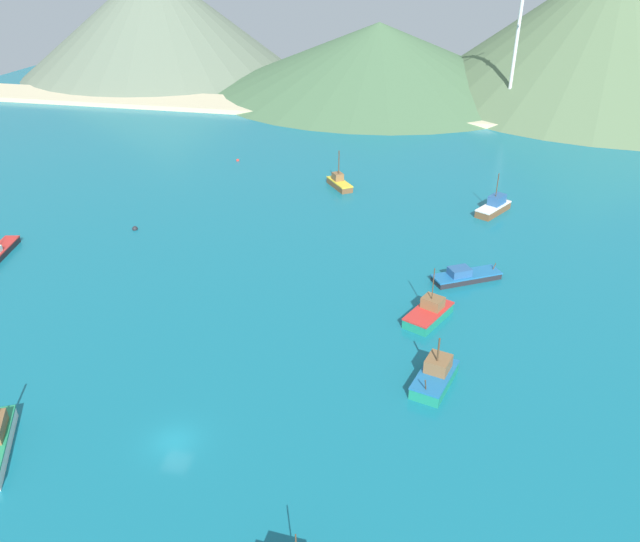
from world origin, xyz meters
TOP-DOWN VIEW (x-y plane):
  - ground at (0.00, 30.00)m, footprint 260.00×280.00m
  - fishing_boat_0 at (22.70, 13.48)m, footprint 4.85×7.40m
  - fishing_boat_1 at (2.38, 67.85)m, footprint 5.86×6.89m
  - fishing_boat_2 at (29.89, 61.56)m, footprint 6.12×8.01m
  - fishing_boat_5 at (25.46, 36.64)m, footprint 9.51×7.21m
  - fishing_boat_6 at (21.34, 25.79)m, footprint 5.94×7.84m
  - buoy_0 at (-25.56, 42.31)m, footprint 0.87×0.87m
  - buoy_1 at (-21.05, 78.60)m, footprint 0.65×0.65m
  - beach_strip at (0.00, 123.65)m, footprint 247.00×17.12m
  - hill_west at (-78.32, 165.81)m, footprint 91.40×91.40m
  - hill_central at (-2.23, 153.21)m, footprint 99.95×99.95m
  - hill_east at (62.70, 157.29)m, footprint 107.50×107.50m
  - radio_tower at (34.64, 125.12)m, footprint 3.66×2.93m

SIDE VIEW (x-z plane):
  - ground at x=0.00m, z-range -0.50..0.00m
  - buoy_1 at x=-21.05m, z-range -0.21..0.44m
  - buoy_0 at x=-25.56m, z-range -0.28..0.59m
  - beach_strip at x=0.00m, z-range 0.00..1.20m
  - fishing_boat_5 at x=25.46m, z-range -0.32..1.67m
  - fishing_boat_1 at x=2.38m, z-range -2.56..4.32m
  - fishing_boat_6 at x=21.34m, z-range -2.48..4.31m
  - fishing_boat_0 at x=22.70m, z-range -1.73..3.83m
  - fishing_boat_2 at x=29.89m, z-range -2.37..4.50m
  - hill_central at x=-2.23m, z-range 0.00..19.45m
  - hill_west at x=-78.32m, z-range 0.00..34.41m
  - radio_tower at x=34.64m, z-range 0.36..36.93m
  - hill_east at x=62.70m, z-range 0.00..39.28m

